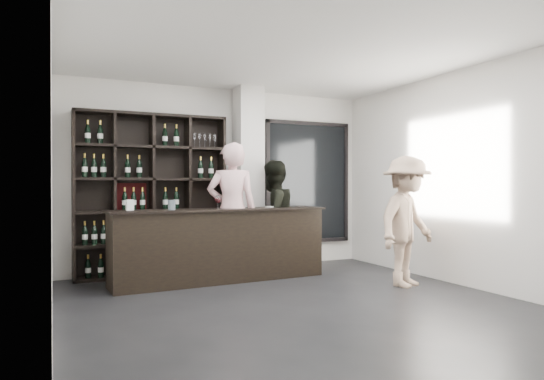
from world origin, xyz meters
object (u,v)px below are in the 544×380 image
tasting_counter (221,245)px  customer (407,221)px  taster_black (273,217)px  taster_pink (232,211)px  wine_shelf (152,195)px

tasting_counter → customer: bearing=-35.6°
taster_black → tasting_counter: bearing=-7.9°
taster_pink → taster_black: size_ratio=1.13×
tasting_counter → customer: 2.56m
tasting_counter → taster_black: bearing=13.3°
tasting_counter → customer: (2.15, -1.35, 0.35)m
taster_pink → customer: taster_pink is taller
taster_black → customer: bearing=102.1°
wine_shelf → tasting_counter: (0.80, -0.82, -0.69)m
taster_pink → customer: 2.43m
tasting_counter → taster_pink: bearing=23.0°
customer → taster_black: bearing=106.1°
tasting_counter → wine_shelf: bearing=131.0°
tasting_counter → taster_pink: taster_pink is taller
wine_shelf → taster_pink: size_ratio=1.23×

